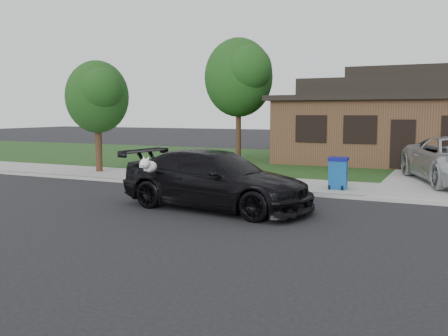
% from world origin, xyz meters
% --- Properties ---
extents(ground, '(120.00, 120.00, 0.00)m').
position_xyz_m(ground, '(0.00, 0.00, 0.00)').
color(ground, black).
rests_on(ground, ground).
extents(sidewalk, '(60.00, 3.00, 0.12)m').
position_xyz_m(sidewalk, '(0.00, 5.00, 0.06)').
color(sidewalk, gray).
rests_on(sidewalk, ground).
extents(curb, '(60.00, 0.12, 0.12)m').
position_xyz_m(curb, '(0.00, 3.50, 0.06)').
color(curb, gray).
rests_on(curb, ground).
extents(lawn, '(60.00, 13.00, 0.13)m').
position_xyz_m(lawn, '(0.00, 13.00, 0.07)').
color(lawn, '#193814').
rests_on(lawn, ground).
extents(sedan, '(5.63, 2.85, 1.57)m').
position_xyz_m(sedan, '(0.27, 0.46, 0.79)').
color(sedan, black).
rests_on(sedan, ground).
extents(recycling_bin, '(0.68, 0.69, 1.02)m').
position_xyz_m(recycling_bin, '(2.66, 4.60, 0.64)').
color(recycling_bin, navy).
rests_on(recycling_bin, sidewalk).
extents(house, '(12.60, 8.60, 4.65)m').
position_xyz_m(house, '(4.00, 15.00, 2.13)').
color(house, '#422B1C').
rests_on(house, ground).
extents(tree_0, '(3.78, 3.60, 6.34)m').
position_xyz_m(tree_0, '(-4.34, 12.88, 4.48)').
color(tree_0, '#332114').
rests_on(tree_0, ground).
extents(tree_2, '(2.73, 2.60, 4.59)m').
position_xyz_m(tree_2, '(-7.38, 5.11, 3.27)').
color(tree_2, '#332114').
rests_on(tree_2, ground).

